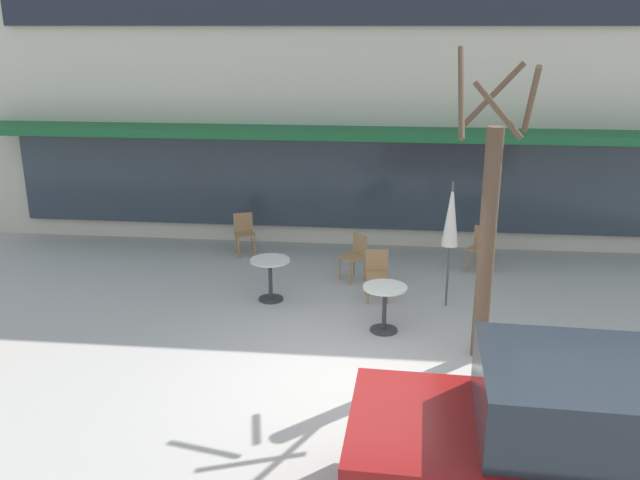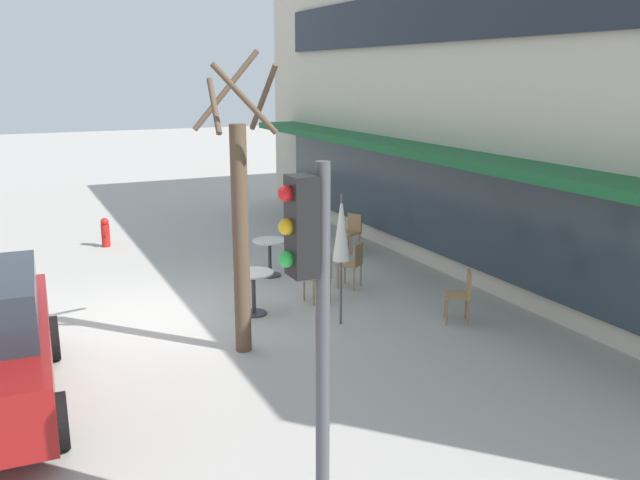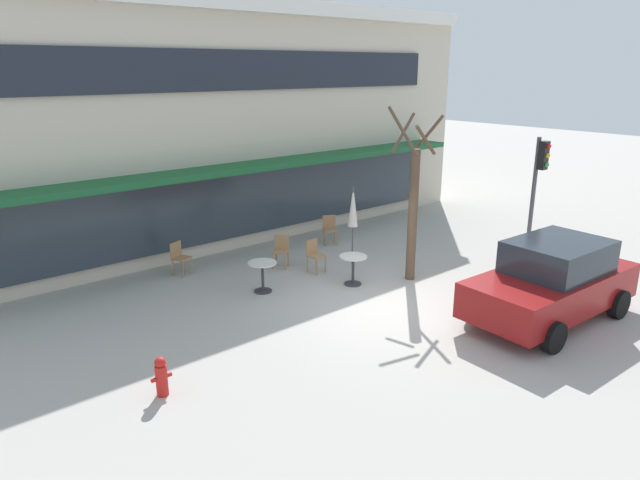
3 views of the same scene
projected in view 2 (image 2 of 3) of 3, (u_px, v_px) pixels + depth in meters
ground_plane at (157, 318)px, 11.52m from camera, size 80.00×80.00×0.00m
building_facade at (606, 94)px, 14.76m from camera, size 19.32×9.10×7.22m
cafe_table_near_wall at (270, 251)px, 13.81m from camera, size 0.70×0.70×0.76m
cafe_table_streetside at (254, 286)px, 11.60m from camera, size 0.70×0.70×0.76m
patio_umbrella_green_folded at (341, 229)px, 10.87m from camera, size 0.28×0.28×2.20m
cafe_chair_0 at (352, 230)px, 15.67m from camera, size 0.52×0.52×0.89m
cafe_chair_1 at (462, 292)px, 11.21m from camera, size 0.55×0.55×0.89m
cafe_chair_2 at (320, 273)px, 12.28m from camera, size 0.44×0.44×0.89m
cafe_chair_3 at (353, 262)px, 13.03m from camera, size 0.56×0.56×0.89m
street_tree at (240, 222)px, 9.74m from camera, size 1.02×1.03×4.40m
traffic_light_pole at (312, 299)px, 5.44m from camera, size 0.26×0.44×3.40m
fire_hydrant at (105, 232)px, 16.19m from camera, size 0.36×0.20×0.71m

